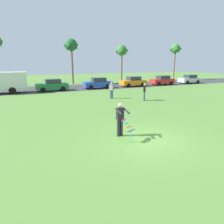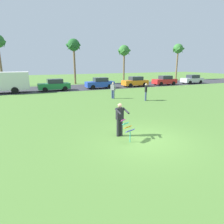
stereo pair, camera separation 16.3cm
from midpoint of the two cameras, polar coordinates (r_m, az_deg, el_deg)
ground_plane at (r=9.77m, az=9.31°, el=-8.06°), size 120.00×120.00×0.00m
road_strip at (r=30.42m, az=-14.34°, el=6.87°), size 120.00×8.00×0.01m
person_kite_flyer at (r=9.81m, az=1.95°, el=-1.91°), size 0.56×0.67×1.73m
kite_held at (r=9.27m, az=4.33°, el=-4.61°), size 0.54×0.71×1.05m
parked_truck_grey_van at (r=27.61m, az=-30.15°, el=7.64°), size 6.70×2.12×2.62m
parked_car_green at (r=27.70m, az=-17.46°, el=7.58°), size 4.26×1.96×1.60m
parked_car_blue at (r=29.20m, az=-4.37°, el=8.50°), size 4.21×1.86×1.60m
parked_car_orange at (r=31.75m, az=6.12°, el=8.92°), size 4.25×1.93×1.60m
parked_car_red at (r=35.05m, az=14.56°, el=9.05°), size 4.21×1.85×1.60m
parked_car_silver at (r=39.26m, az=21.89°, el=9.00°), size 4.23×1.89×1.60m
palm_tree_right_near at (r=36.25m, az=-12.10°, el=18.40°), size 2.58×2.71×7.85m
palm_tree_centre_far at (r=41.04m, az=2.78°, el=17.39°), size 2.58×2.71×7.26m
palm_tree_far_left at (r=47.98m, az=18.13°, el=17.03°), size 2.58×2.71×7.94m
person_walker_near at (r=20.55m, az=-0.38°, el=6.57°), size 0.41×0.44×1.73m
person_walker_far at (r=19.72m, az=9.34°, el=6.06°), size 0.39×0.47×1.73m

